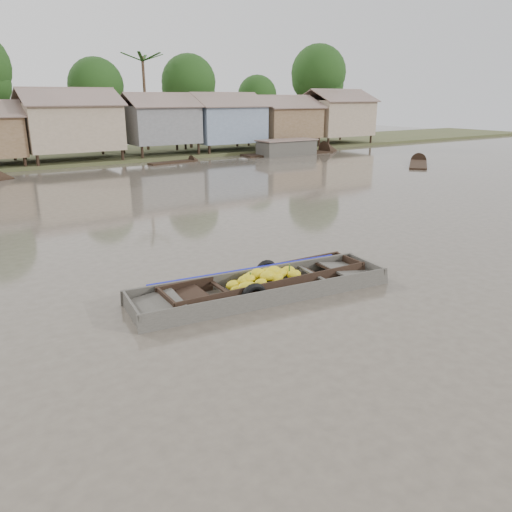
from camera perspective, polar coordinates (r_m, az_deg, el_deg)
ground at (r=12.65m, az=2.83°, el=-4.29°), size 120.00×120.00×0.00m
riverbank at (r=42.51m, az=-20.61°, el=14.42°), size 120.00×12.47×10.22m
banana_boat at (r=12.89m, az=1.03°, el=-3.10°), size 5.69×1.61×0.77m
viewer_boat at (r=12.62m, az=0.72°, el=-4.12°), size 6.85×2.55×0.54m
distant_boats at (r=38.97m, az=-3.88°, el=11.05°), size 44.59×14.45×1.38m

